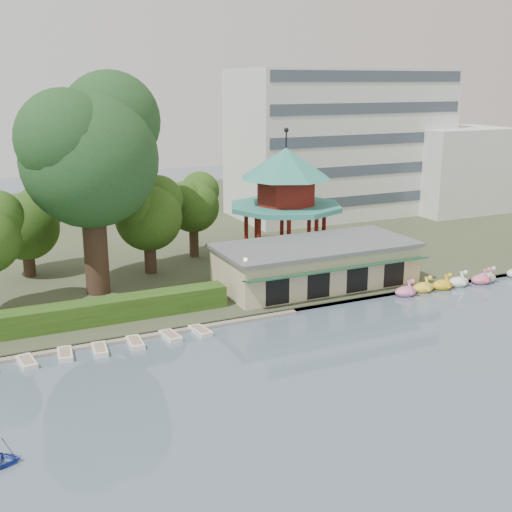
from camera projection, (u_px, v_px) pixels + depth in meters
ground_plane at (356, 417)px, 37.08m from camera, size 220.00×220.00×0.00m
shore at (130, 231)px, 82.48m from camera, size 220.00×70.00×0.40m
embankment at (237, 318)px, 52.16m from camera, size 220.00×0.60×0.30m
dock at (89, 344)px, 47.19m from camera, size 34.00×1.60×0.24m
boathouse at (316, 263)px, 59.74m from camera, size 18.60×9.39×3.90m
pavilion at (286, 191)px, 67.97m from camera, size 12.40×12.40×13.50m
office_building at (360, 147)px, 90.67m from camera, size 38.00×18.00×20.00m
hedge at (39, 320)px, 48.54m from camera, size 30.00×2.00×1.80m
lamp_post at (246, 273)px, 53.42m from camera, size 0.36×0.36×4.28m
big_tree at (90, 148)px, 54.60m from camera, size 12.90×12.02×19.40m
small_trees at (45, 227)px, 58.03m from camera, size 39.22×16.16×10.02m
swan_boats at (485, 278)px, 62.01m from camera, size 22.00×2.15×1.92m
moored_rowboats at (44, 358)px, 44.61m from camera, size 24.46×2.74×0.36m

